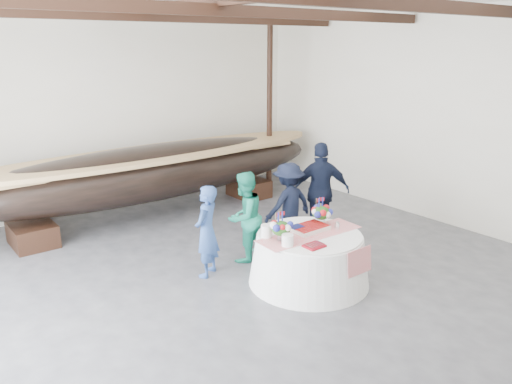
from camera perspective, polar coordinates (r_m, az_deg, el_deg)
floor at (r=7.89m, az=2.74°, el=-11.91°), size 10.00×12.00×0.01m
wall_back at (r=12.21m, az=-15.99°, el=8.89°), size 10.00×0.02×4.50m
wall_right at (r=10.99m, az=23.31°, el=7.38°), size 0.02×12.00×4.50m
pavilion_structure at (r=7.54m, az=-0.91°, el=18.44°), size 9.80×11.76×4.50m
longboat_display at (r=11.19m, az=-11.64°, el=2.26°), size 8.76×1.75×1.64m
banquet_table at (r=8.21m, az=6.08°, el=-7.52°), size 1.96×1.96×0.84m
tabletop_items at (r=8.01m, az=5.20°, el=-3.71°), size 1.84×0.95×0.40m
guest_woman_blue at (r=8.31m, az=-5.66°, el=-4.49°), size 0.68×0.63×1.57m
guest_woman_teal at (r=8.84m, az=-1.34°, el=-2.85°), size 0.93×0.81×1.63m
guest_man_left at (r=9.54m, az=3.73°, el=-1.42°), size 1.07×0.64×1.62m
guest_man_right at (r=9.88m, az=7.41°, el=0.09°), size 1.21×1.03×1.95m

